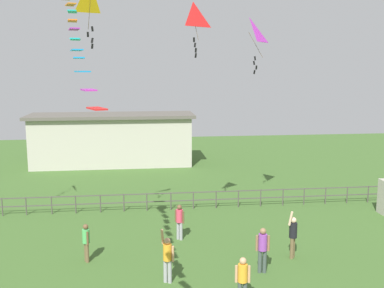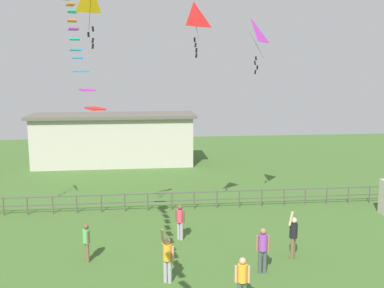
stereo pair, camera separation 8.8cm
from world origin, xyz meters
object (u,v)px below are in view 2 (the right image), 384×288
object	(u,v)px
person_3	(180,220)
person_5	(263,247)
person_0	(242,278)
person_7	(293,234)
kite_2	(194,17)
person_4	(87,240)
kite_0	(250,33)
person_2	(167,256)

from	to	relation	value
person_3	person_5	distance (m)	4.51
person_0	person_5	distance (m)	2.56
person_7	kite_2	xyz separation A→B (m)	(-3.58, 3.27, 8.64)
person_3	person_5	world-z (taller)	person_5
person_5	person_7	bearing A→B (deg)	36.13
person_4	kite_0	bearing A→B (deg)	33.73
person_3	kite_0	bearing A→B (deg)	40.39
person_0	person_7	bearing A→B (deg)	49.99
person_0	person_5	xyz separation A→B (m)	(1.27, 2.23, 0.05)
person_2	person_7	bearing A→B (deg)	16.46
person_0	person_2	bearing A→B (deg)	140.24
person_5	kite_0	world-z (taller)	kite_0
person_2	person_7	size ratio (longest dim) A/B	0.98
person_0	person_3	distance (m)	6.00
person_0	person_2	distance (m)	2.92
person_4	kite_2	size ratio (longest dim) A/B	0.65
person_3	kite_0	xyz separation A→B (m)	(3.73, 3.17, 8.24)
kite_0	person_2	bearing A→B (deg)	-122.34
person_5	person_3	bearing A→B (deg)	127.16
person_3	person_5	size ratio (longest dim) A/B	0.93
person_4	person_3	bearing A→B (deg)	26.02
person_3	person_4	bearing A→B (deg)	-153.98
person_2	kite_2	world-z (taller)	kite_2
person_2	person_4	world-z (taller)	person_2
person_2	person_4	distance (m)	3.68
person_2	kite_0	world-z (taller)	kite_0
person_0	kite_0	size ratio (longest dim) A/B	0.61
person_0	kite_0	world-z (taller)	kite_0
person_2	person_7	xyz separation A→B (m)	(5.06, 1.50, 0.02)
person_5	kite_0	distance (m)	10.65
person_3	kite_0	size ratio (longest dim) A/B	0.60
person_2	person_5	size ratio (longest dim) A/B	1.12
person_4	kite_2	xyz separation A→B (m)	(4.51, 2.67, 8.76)
person_2	person_3	world-z (taller)	person_2
person_4	kite_0	size ratio (longest dim) A/B	0.58
person_2	person_5	distance (m)	3.53
kite_2	person_7	bearing A→B (deg)	-42.47
person_2	person_4	size ratio (longest dim) A/B	1.26
person_4	person_5	xyz separation A→B (m)	(6.53, -1.74, 0.11)
person_4	kite_0	xyz separation A→B (m)	(7.53, 5.03, 8.27)
person_7	kite_0	size ratio (longest dim) A/B	0.75
person_3	kite_2	distance (m)	8.79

